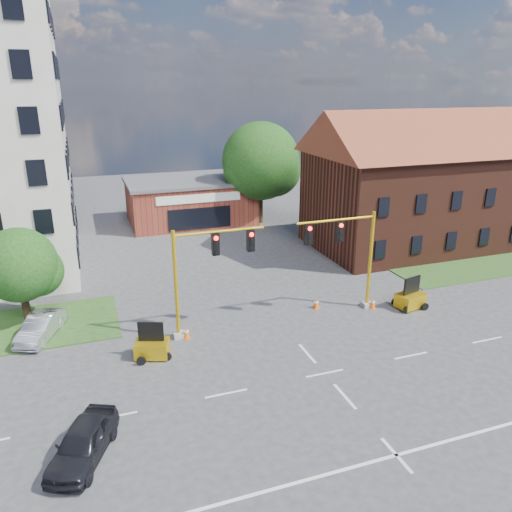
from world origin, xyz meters
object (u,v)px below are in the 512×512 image
Objects in this scene: signal_mast_east at (347,251)px; sedan_dark at (83,443)px; pickup_white at (380,244)px; signal_mast_west at (205,268)px; trailer_east at (410,299)px; trailer_west at (152,347)px.

signal_mast_east is 1.53× the size of sedan_dark.
pickup_white is at bearing 60.16° from sedan_dark.
trailer_east is at bearing -4.63° from signal_mast_west.
trailer_west is 0.48× the size of sedan_dark.
sedan_dark is (-19.68, -7.12, 0.07)m from trailer_east.
signal_mast_east is (8.71, 0.00, 0.00)m from signal_mast_west.
signal_mast_east is at bearing 0.00° from signal_mast_west.
signal_mast_east is at bearing 152.04° from trailer_east.
trailer_west is at bearing 102.95° from pickup_white.
trailer_east is at bearing 44.68° from sedan_dark.
sedan_dark is (-23.69, -16.81, -0.13)m from pickup_white.
signal_mast_west is at bearing 74.76° from sedan_dark.
trailer_west is at bearing -172.20° from signal_mast_east.
trailer_east is at bearing 21.53° from trailer_west.
signal_mast_west is at bearing 103.09° from pickup_white.
trailer_east is 20.93m from sedan_dark.
signal_mast_east reaches higher than pickup_white.
trailer_east is 10.49m from pickup_white.
trailer_east is (12.83, -1.04, -3.30)m from signal_mast_west.
trailer_west reaches higher than pickup_white.
trailer_west is 7.40m from sedan_dark.
sedan_dark is (-15.57, -8.16, -3.23)m from signal_mast_east.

